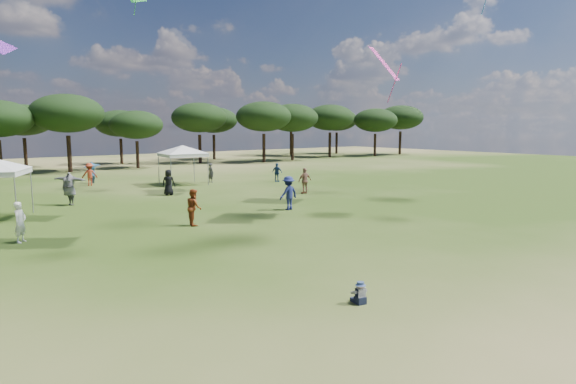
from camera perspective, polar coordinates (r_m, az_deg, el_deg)
name	(u,v)px	position (r m, az deg, el deg)	size (l,w,h in m)	color
ground	(434,325)	(11.70, 16.96, -14.83)	(140.00, 140.00, 0.00)	#354E17
tree_line	(50,117)	(54.69, -26.41, 8.01)	(108.78, 17.63, 7.77)	black
tent_right	(182,147)	(37.70, -12.40, 5.24)	(6.19, 6.19, 3.31)	gray
toddler	(360,294)	(12.50, 8.51, -11.83)	(0.41, 0.44, 0.57)	black
festival_crowd	(81,188)	(30.56, -23.28, 0.45)	(29.36, 21.00, 1.92)	black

